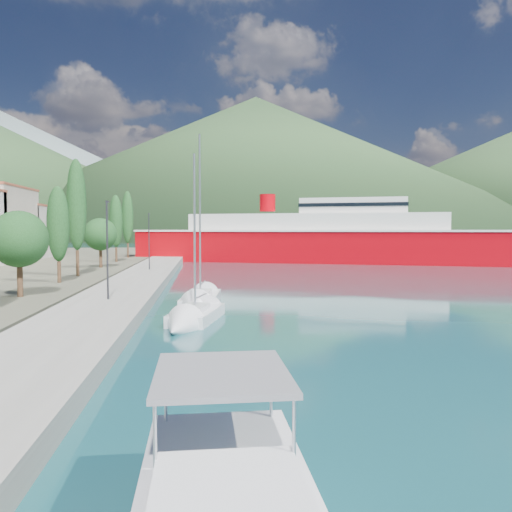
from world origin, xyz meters
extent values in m
plane|color=#164950|center=(0.00, 120.00, 0.00)|extent=(1400.00, 1400.00, 0.00)
cube|color=gray|center=(-9.00, 26.00, 0.40)|extent=(5.00, 88.00, 0.80)
cone|color=slate|center=(80.00, 680.00, 90.00)|extent=(760.00, 760.00, 180.00)
cone|color=#2D4A27|center=(40.00, 400.00, 57.50)|extent=(480.00, 480.00, 115.00)
cube|color=beige|center=(-32.00, 66.00, 4.70)|extent=(9.00, 10.00, 8.00)
cube|color=#9E5138|center=(-32.00, 66.00, 8.85)|extent=(9.20, 10.20, 0.30)
cylinder|color=#47301E|center=(-15.04, 18.09, 1.85)|extent=(0.36, 0.36, 2.30)
sphere|color=#1C471E|center=(-15.04, 18.09, 4.47)|extent=(3.68, 3.68, 3.68)
cylinder|color=#47301E|center=(-15.04, 26.88, 1.58)|extent=(0.30, 0.30, 1.75)
ellipsoid|color=#1C471E|center=(-15.04, 26.88, 5.56)|extent=(1.80, 1.80, 6.21)
cylinder|color=#47301E|center=(-15.04, 32.95, 1.92)|extent=(0.30, 0.30, 2.43)
ellipsoid|color=#1C471E|center=(-15.04, 32.95, 7.44)|extent=(1.80, 1.80, 8.62)
cylinder|color=#47301E|center=(-15.04, 43.54, 1.88)|extent=(0.36, 0.36, 2.35)
sphere|color=#1C471E|center=(-15.04, 43.54, 4.55)|extent=(3.76, 3.76, 3.76)
cylinder|color=#47301E|center=(-15.04, 53.86, 1.70)|extent=(0.30, 0.30, 2.01)
ellipsoid|color=#1C471E|center=(-15.04, 53.86, 6.26)|extent=(1.80, 1.80, 7.11)
cylinder|color=#47301E|center=(-15.04, 64.25, 1.85)|extent=(0.30, 0.30, 2.30)
ellipsoid|color=#1C471E|center=(-15.04, 64.25, 7.07)|extent=(1.80, 1.80, 8.14)
cylinder|color=#2D2D33|center=(-9.00, 15.66, 3.80)|extent=(0.12, 0.12, 6.00)
cube|color=#2D2D33|center=(-9.00, 15.91, 6.80)|extent=(0.15, 0.50, 0.12)
cylinder|color=#2D2D33|center=(-9.00, 38.88, 3.80)|extent=(0.12, 0.12, 6.00)
cube|color=#2D2D33|center=(-9.00, 39.13, 6.80)|extent=(0.15, 0.50, 0.12)
cube|color=slate|center=(-2.78, -7.07, 2.57)|extent=(2.33, 2.76, 0.10)
cube|color=silver|center=(-3.52, 12.19, 0.23)|extent=(3.31, 5.44, 0.81)
cube|color=silver|center=(-3.60, 11.86, 0.77)|extent=(1.72, 2.28, 0.32)
cylinder|color=silver|center=(-3.60, 11.86, 4.92)|extent=(0.12, 0.12, 8.57)
cone|color=silver|center=(-4.35, 9.05, 0.23)|extent=(2.61, 2.82, 2.07)
cube|color=silver|center=(-3.31, 18.26, 0.24)|extent=(2.89, 6.41, 0.88)
cube|color=silver|center=(-3.36, 17.85, 0.83)|extent=(1.60, 2.61, 0.34)
cylinder|color=silver|center=(-3.36, 17.85, 6.03)|extent=(0.12, 0.12, 10.71)
cone|color=silver|center=(-3.74, 14.32, 0.24)|extent=(2.54, 3.12, 2.24)
cube|color=#B4000A|center=(14.61, 62.65, 2.17)|extent=(57.73, 30.57, 5.52)
cube|color=silver|center=(14.61, 62.65, 4.92)|extent=(58.23, 31.04, 0.30)
cube|color=silver|center=(14.61, 62.65, 6.11)|extent=(40.40, 22.65, 2.95)
cube|color=silver|center=(20.17, 60.64, 8.77)|extent=(17.53, 12.34, 2.36)
cylinder|color=#B4000A|center=(7.21, 65.34, 9.45)|extent=(2.56, 2.56, 2.76)
camera|label=1|loc=(-3.07, -15.63, 5.06)|focal=35.00mm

